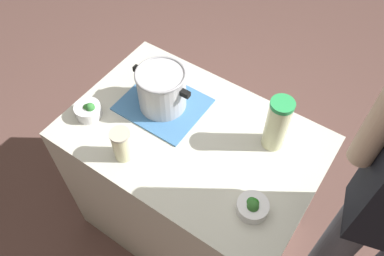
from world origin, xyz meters
TOP-DOWN VIEW (x-y plane):
  - ground_plane at (0.00, 0.00)m, footprint 8.00×8.00m
  - counter_slab at (0.00, 0.00)m, footprint 1.05×0.70m
  - dish_cloth at (-0.20, 0.06)m, footprint 0.35×0.30m
  - cooking_pot at (-0.20, 0.06)m, footprint 0.28×0.21m
  - lemonade_pitcher at (0.29, 0.15)m, footprint 0.09×0.09m
  - mason_jar at (-0.17, -0.23)m, footprint 0.08×0.08m
  - broccoli_bowl_front at (-0.42, -0.16)m, footprint 0.11×0.11m
  - broccoli_bowl_center at (0.36, -0.15)m, footprint 0.12×0.12m

SIDE VIEW (x-z plane):
  - ground_plane at x=0.00m, z-range 0.00..0.00m
  - counter_slab at x=0.00m, z-range 0.00..0.86m
  - dish_cloth at x=-0.20m, z-range 0.86..0.86m
  - broccoli_bowl_center at x=0.36m, z-range 0.85..0.92m
  - broccoli_bowl_front at x=-0.42m, z-range 0.85..0.93m
  - mason_jar at x=-0.17m, z-range 0.86..1.00m
  - cooking_pot at x=-0.20m, z-range 0.87..1.05m
  - lemonade_pitcher at x=0.29m, z-range 0.86..1.10m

